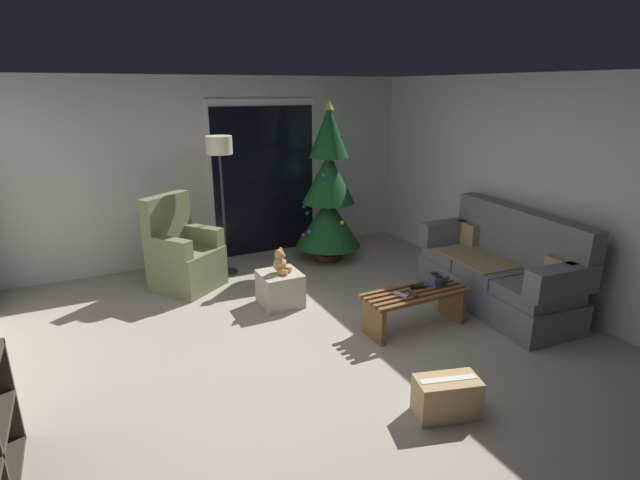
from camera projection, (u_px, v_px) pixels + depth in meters
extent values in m
plane|color=#9E9384|center=(315.00, 354.00, 4.44)|extent=(7.00, 7.00, 0.00)
cube|color=beige|center=(218.00, 170.00, 6.67)|extent=(5.72, 0.12, 2.50)
cube|color=beige|center=(549.00, 192.00, 5.28)|extent=(0.12, 6.00, 2.50)
cube|color=silver|center=(264.00, 178.00, 6.93)|extent=(1.60, 0.02, 2.20)
cube|color=black|center=(265.00, 182.00, 6.93)|extent=(1.50, 0.02, 2.10)
cube|color=slate|center=(493.00, 291.00, 5.40)|extent=(0.91, 1.95, 0.34)
cube|color=slate|center=(537.00, 292.00, 4.77)|extent=(0.73, 0.65, 0.14)
cube|color=slate|center=(494.00, 271.00, 5.32)|extent=(0.73, 0.65, 0.14)
cube|color=slate|center=(459.00, 254.00, 5.87)|extent=(0.73, 0.65, 0.14)
cube|color=slate|center=(521.00, 236.00, 5.32)|extent=(0.35, 1.91, 0.60)
cube|color=slate|center=(563.00, 281.00, 4.49)|extent=(0.77, 0.26, 0.28)
cube|color=slate|center=(449.00, 232.00, 6.03)|extent=(0.77, 0.26, 0.28)
cube|color=#997F51|center=(478.00, 258.00, 5.51)|extent=(0.67, 0.94, 0.02)
cube|color=#997F51|center=(561.00, 273.00, 4.70)|extent=(0.14, 0.33, 0.28)
cube|color=#997F51|center=(468.00, 234.00, 5.94)|extent=(0.14, 0.33, 0.28)
cube|color=brown|center=(427.00, 300.00, 4.67)|extent=(1.10, 0.05, 0.04)
cube|color=brown|center=(421.00, 296.00, 4.75)|extent=(1.10, 0.05, 0.04)
cube|color=brown|center=(416.00, 293.00, 4.82)|extent=(1.10, 0.05, 0.04)
cube|color=brown|center=(410.00, 290.00, 4.90)|extent=(1.10, 0.05, 0.04)
cube|color=brown|center=(405.00, 287.00, 4.97)|extent=(1.10, 0.05, 0.04)
cube|color=brown|center=(374.00, 321.00, 4.67)|extent=(0.05, 0.36, 0.37)
cube|color=brown|center=(452.00, 302.00, 5.09)|extent=(0.05, 0.36, 0.37)
cube|color=#ADADB2|center=(401.00, 295.00, 4.72)|extent=(0.09, 0.16, 0.02)
cube|color=black|center=(418.00, 287.00, 4.89)|extent=(0.16, 0.10, 0.02)
cube|color=#333338|center=(413.00, 293.00, 4.74)|extent=(0.07, 0.16, 0.02)
cube|color=#285684|center=(436.00, 282.00, 4.98)|extent=(0.21, 0.18, 0.04)
cube|color=#6B3D7A|center=(436.00, 279.00, 4.97)|extent=(0.21, 0.17, 0.03)
cube|color=#4C4C51|center=(436.00, 276.00, 4.95)|extent=(0.19, 0.18, 0.03)
cube|color=black|center=(437.00, 275.00, 4.94)|extent=(0.10, 0.16, 0.01)
cylinder|color=#4C1E19|center=(328.00, 256.00, 6.87)|extent=(0.36, 0.36, 0.10)
cylinder|color=brown|center=(328.00, 249.00, 6.83)|extent=(0.08, 0.08, 0.12)
cone|color=#14471E|center=(328.00, 222.00, 6.71)|extent=(0.91, 0.91, 0.68)
cone|color=#14471E|center=(329.00, 178.00, 6.53)|extent=(0.72, 0.72, 0.68)
cone|color=#14471E|center=(329.00, 132.00, 6.34)|extent=(0.53, 0.53, 0.68)
sphere|color=gold|center=(342.00, 223.00, 6.36)|extent=(0.06, 0.06, 0.06)
sphere|color=red|center=(303.00, 235.00, 6.50)|extent=(0.06, 0.06, 0.06)
sphere|color=blue|center=(304.00, 206.00, 6.79)|extent=(0.06, 0.06, 0.06)
sphere|color=#B233A5|center=(325.00, 206.00, 7.03)|extent=(0.06, 0.06, 0.06)
sphere|color=blue|center=(333.00, 162.00, 6.69)|extent=(0.06, 0.06, 0.06)
sphere|color=#B233A5|center=(323.00, 134.00, 6.48)|extent=(0.06, 0.06, 0.06)
sphere|color=blue|center=(341.00, 136.00, 6.37)|extent=(0.06, 0.06, 0.06)
sphere|color=#1E8C33|center=(307.00, 213.00, 6.93)|extent=(0.06, 0.06, 0.06)
sphere|color=white|center=(331.00, 157.00, 6.66)|extent=(0.06, 0.06, 0.06)
sphere|color=gold|center=(328.00, 152.00, 6.23)|extent=(0.06, 0.06, 0.06)
sphere|color=blue|center=(309.00, 231.00, 6.42)|extent=(0.06, 0.06, 0.06)
sphere|color=blue|center=(324.00, 175.00, 6.27)|extent=(0.06, 0.06, 0.06)
cone|color=#EAD14C|center=(329.00, 105.00, 6.24)|extent=(0.14, 0.14, 0.12)
cube|color=olive|center=(188.00, 275.00, 5.88)|extent=(0.95, 0.95, 0.31)
cube|color=olive|center=(187.00, 256.00, 5.81)|extent=(0.95, 0.95, 0.18)
cube|color=olive|center=(166.00, 221.00, 5.80)|extent=(0.64, 0.53, 0.64)
cube|color=olive|center=(202.00, 235.00, 5.98)|extent=(0.46, 0.55, 0.22)
cube|color=olive|center=(170.00, 248.00, 5.50)|extent=(0.46, 0.55, 0.22)
cylinder|color=#2D2D30|center=(227.00, 272.00, 6.38)|extent=(0.28, 0.28, 0.02)
cylinder|color=#2D2D30|center=(223.00, 215.00, 6.14)|extent=(0.03, 0.03, 1.55)
cylinder|color=beige|center=(219.00, 145.00, 5.87)|extent=(0.32, 0.32, 0.22)
cube|color=#B2A893|center=(280.00, 289.00, 5.40)|extent=(0.44, 0.44, 0.38)
cylinder|color=tan|center=(287.00, 269.00, 5.36)|extent=(0.12, 0.12, 0.06)
cylinder|color=tan|center=(283.00, 272.00, 5.27)|extent=(0.12, 0.12, 0.06)
sphere|color=tan|center=(280.00, 264.00, 5.32)|extent=(0.15, 0.15, 0.15)
sphere|color=tan|center=(279.00, 254.00, 5.28)|extent=(0.11, 0.11, 0.11)
sphere|color=tan|center=(283.00, 256.00, 5.27)|extent=(0.04, 0.04, 0.04)
sphere|color=tan|center=(281.00, 249.00, 5.30)|extent=(0.04, 0.04, 0.04)
sphere|color=tan|center=(278.00, 251.00, 5.23)|extent=(0.04, 0.04, 0.04)
sphere|color=tan|center=(284.00, 262.00, 5.37)|extent=(0.06, 0.06, 0.06)
sphere|color=tan|center=(278.00, 266.00, 5.24)|extent=(0.06, 0.06, 0.06)
cube|color=tan|center=(447.00, 397.00, 3.58)|extent=(0.52, 0.37, 0.30)
cube|color=beige|center=(448.00, 379.00, 3.54)|extent=(0.43, 0.18, 0.00)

